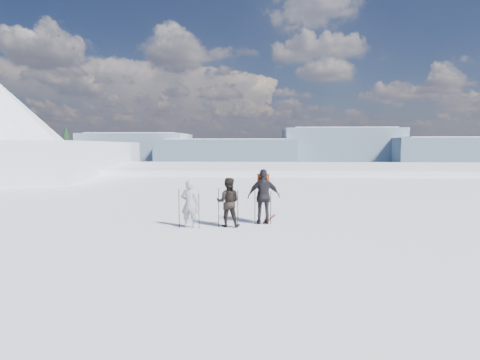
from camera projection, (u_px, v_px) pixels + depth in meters
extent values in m
plane|color=white|center=(264.00, 251.00, 71.16)|extent=(220.00, 208.01, 71.62)
cube|color=white|center=(267.00, 230.00, 40.29)|extent=(180.00, 16.00, 14.00)
plane|color=#20394B|center=(261.00, 185.00, 300.98)|extent=(820.00, 820.00, 0.00)
cube|color=slate|center=(35.00, 157.00, 463.30)|extent=(150.00, 80.00, 34.00)
cube|color=white|center=(34.00, 146.00, 461.96)|extent=(127.50, 70.00, 8.00)
cube|color=slate|center=(138.00, 152.00, 486.18)|extent=(130.00, 80.00, 46.00)
cube|color=white|center=(137.00, 136.00, 484.27)|extent=(110.50, 70.00, 8.00)
cube|color=slate|center=(227.00, 156.00, 450.39)|extent=(160.00, 80.00, 38.00)
cube|color=white|center=(227.00, 142.00, 448.86)|extent=(136.00, 70.00, 8.00)
cube|color=slate|center=(340.00, 150.00, 472.12)|extent=(140.00, 80.00, 52.00)
cube|color=white|center=(340.00, 131.00, 469.92)|extent=(119.00, 70.00, 8.00)
cube|color=slate|center=(458.00, 155.00, 435.98)|extent=(160.00, 80.00, 40.00)
cube|color=white|center=(459.00, 140.00, 434.36)|extent=(136.00, 70.00, 8.00)
cube|color=white|center=(4.00, 217.00, 39.64)|extent=(29.19, 35.68, 16.00)
cube|color=#2D2B28|center=(94.00, 237.00, 47.66)|extent=(21.55, 17.87, 14.25)
cone|color=black|center=(46.00, 191.00, 42.23)|extent=(6.16, 6.16, 11.00)
cone|color=black|center=(110.00, 194.00, 42.90)|extent=(5.60, 5.60, 10.00)
cone|color=black|center=(112.00, 191.00, 45.93)|extent=(5.60, 5.60, 10.00)
cone|color=black|center=(53.00, 182.00, 47.26)|extent=(6.72, 6.72, 12.00)
cone|color=black|center=(68.00, 180.00, 45.06)|extent=(7.28, 7.28, 13.00)
cone|color=black|center=(58.00, 204.00, 39.18)|extent=(5.04, 5.04, 9.00)
cone|color=black|center=(85.00, 192.00, 40.97)|extent=(6.16, 6.16, 11.00)
imported|color=#8F949C|center=(189.00, 204.00, 12.30)|extent=(0.60, 0.43, 1.57)
imported|color=black|center=(228.00, 202.00, 12.46)|extent=(0.82, 0.64, 1.65)
imported|color=black|center=(264.00, 197.00, 12.87)|extent=(1.15, 0.55, 1.90)
cube|color=#C73E12|center=(263.00, 161.00, 13.01)|extent=(0.42, 0.26, 0.53)
cylinder|color=black|center=(179.00, 209.00, 12.23)|extent=(0.02, 0.02, 1.30)
cylinder|color=black|center=(199.00, 211.00, 12.21)|extent=(0.02, 0.02, 1.15)
cylinder|color=black|center=(219.00, 208.00, 12.39)|extent=(0.02, 0.02, 1.31)
cylinder|color=black|center=(238.00, 209.00, 12.36)|extent=(0.02, 0.02, 1.25)
cylinder|color=black|center=(255.00, 208.00, 12.85)|extent=(0.02, 0.02, 1.14)
cylinder|color=black|center=(271.00, 208.00, 12.87)|extent=(0.02, 0.02, 1.14)
cube|color=black|center=(266.00, 219.00, 13.72)|extent=(0.24, 1.70, 0.03)
cube|color=black|center=(270.00, 219.00, 13.71)|extent=(0.50, 1.67, 0.03)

